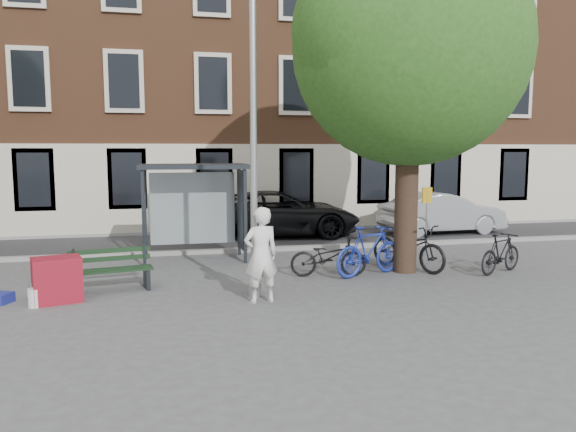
# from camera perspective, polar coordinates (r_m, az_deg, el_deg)

# --- Properties ---
(ground) EXTENTS (90.00, 90.00, 0.00)m
(ground) POSITION_cam_1_polar(r_m,az_deg,el_deg) (11.72, -3.41, -8.11)
(ground) COLOR #4C4C4F
(ground) RESTS_ON ground
(road) EXTENTS (40.00, 4.00, 0.01)m
(road) POSITION_cam_1_polar(r_m,az_deg,el_deg) (18.52, -6.85, -2.60)
(road) COLOR #28282B
(road) RESTS_ON ground
(curb_near) EXTENTS (40.00, 0.25, 0.12)m
(curb_near) POSITION_cam_1_polar(r_m,az_deg,el_deg) (16.55, -6.16, -3.52)
(curb_near) COLOR gray
(curb_near) RESTS_ON ground
(curb_far) EXTENTS (40.00, 0.25, 0.12)m
(curb_far) POSITION_cam_1_polar(r_m,az_deg,el_deg) (20.48, -7.41, -1.55)
(curb_far) COLOR gray
(curb_far) RESTS_ON ground
(building_row) EXTENTS (30.00, 8.00, 14.00)m
(building_row) POSITION_cam_1_polar(r_m,az_deg,el_deg) (24.57, -8.53, 16.06)
(building_row) COLOR brown
(building_row) RESTS_ON ground
(lamppost) EXTENTS (0.28, 0.35, 6.11)m
(lamppost) POSITION_cam_1_polar(r_m,az_deg,el_deg) (11.33, -3.51, 5.63)
(lamppost) COLOR #9EA0A3
(lamppost) RESTS_ON ground
(tree_right) EXTENTS (5.76, 5.60, 8.20)m
(tree_right) POSITION_cam_1_polar(r_m,az_deg,el_deg) (14.08, 12.58, 17.29)
(tree_right) COLOR black
(tree_right) RESTS_ON ground
(bus_shelter) EXTENTS (2.85, 1.45, 2.62)m
(bus_shelter) POSITION_cam_1_polar(r_m,az_deg,el_deg) (15.37, -8.14, 2.65)
(bus_shelter) COLOR #1E2328
(bus_shelter) RESTS_ON ground
(painter) EXTENTS (0.75, 0.55, 1.90)m
(painter) POSITION_cam_1_polar(r_m,az_deg,el_deg) (11.04, -2.75, -3.97)
(painter) COLOR white
(painter) RESTS_ON ground
(bench) EXTENTS (1.78, 0.85, 0.88)m
(bench) POSITION_cam_1_polar(r_m,az_deg,el_deg) (12.61, -17.53, -5.45)
(bench) COLOR #1E2328
(bench) RESTS_ON ground
(bike_a) EXTENTS (1.88, 0.94, 0.95)m
(bike_a) POSITION_cam_1_polar(r_m,az_deg,el_deg) (13.38, 4.12, -4.16)
(bike_a) COLOR black
(bike_a) RESTS_ON ground
(bike_b) EXTENTS (2.09, 1.27, 1.21)m
(bike_b) POSITION_cam_1_polar(r_m,az_deg,el_deg) (13.56, 8.27, -3.49)
(bike_b) COLOR navy
(bike_b) RESTS_ON ground
(bike_c) EXTENTS (1.74, 2.31, 1.16)m
(bike_c) POSITION_cam_1_polar(r_m,az_deg,el_deg) (14.42, 12.12, -3.07)
(bike_c) COLOR black
(bike_c) RESTS_ON ground
(bike_d) EXTENTS (1.68, 1.14, 0.99)m
(bike_d) POSITION_cam_1_polar(r_m,az_deg,el_deg) (14.64, 20.81, -3.56)
(bike_d) COLOR black
(bike_d) RESTS_ON ground
(car_dark) EXTENTS (5.89, 3.16, 1.57)m
(car_dark) POSITION_cam_1_polar(r_m,az_deg,el_deg) (19.60, -0.96, 0.27)
(car_dark) COLOR black
(car_dark) RESTS_ON ground
(car_silver) EXTENTS (4.53, 1.77, 1.47)m
(car_silver) POSITION_cam_1_polar(r_m,az_deg,el_deg) (20.89, 15.38, 0.29)
(car_silver) COLOR #96989D
(car_silver) RESTS_ON ground
(red_stand) EXTENTS (1.03, 0.83, 0.90)m
(red_stand) POSITION_cam_1_polar(r_m,az_deg,el_deg) (12.04, -22.41, -6.01)
(red_stand) COLOR maroon
(red_stand) RESTS_ON ground
(bucket_b) EXTENTS (0.33, 0.33, 0.36)m
(bucket_b) POSITION_cam_1_polar(r_m,az_deg,el_deg) (11.91, -24.26, -7.57)
(bucket_b) COLOR silver
(bucket_b) RESTS_ON ground
(bucket_c) EXTENTS (0.29, 0.29, 0.36)m
(bucket_c) POSITION_cam_1_polar(r_m,az_deg,el_deg) (12.40, -24.00, -7.01)
(bucket_c) COLOR silver
(bucket_c) RESTS_ON ground
(notice_sign) EXTENTS (0.33, 0.11, 1.96)m
(notice_sign) POSITION_cam_1_polar(r_m,az_deg,el_deg) (16.17, 13.91, 0.96)
(notice_sign) COLOR #9EA0A3
(notice_sign) RESTS_ON ground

